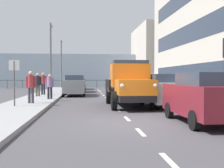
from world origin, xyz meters
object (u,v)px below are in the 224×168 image
object	(u,v)px
car_maroon_kerbside_near	(205,97)
pedestrian_by_lamp	(31,84)
pedestrian_with_bag	(50,84)
lamp_post_promenade	(51,51)
car_navy_oppositeside_2	(78,82)
street_sign	(14,75)
pedestrian_near_railing	(43,82)
truck_vintage_orange	(130,85)
car_grey_oppositeside_0	(74,85)
car_silver_kerbside_1	(162,90)
car_black_oppositeside_1	(77,83)
pedestrian_strolling	(38,83)
lamp_post_far	(61,59)

from	to	relation	value
car_maroon_kerbside_near	pedestrian_by_lamp	distance (m)	9.35
pedestrian_with_bag	lamp_post_promenade	size ratio (longest dim) A/B	0.26
car_navy_oppositeside_2	street_sign	distance (m)	21.07
pedestrian_near_railing	street_sign	world-z (taller)	street_sign
pedestrian_near_railing	street_sign	bearing A→B (deg)	89.34
pedestrian_by_lamp	lamp_post_promenade	distance (m)	10.13
truck_vintage_orange	car_navy_oppositeside_2	bearing A→B (deg)	-81.09
car_grey_oppositeside_0	car_silver_kerbside_1	bearing A→B (deg)	119.12
car_grey_oppositeside_0	car_navy_oppositeside_2	xyz separation A→B (m)	(0.00, -11.81, 0.00)
pedestrian_with_bag	pedestrian_by_lamp	bearing A→B (deg)	76.75
car_black_oppositeside_1	lamp_post_promenade	world-z (taller)	lamp_post_promenade
street_sign	car_black_oppositeside_1	bearing A→B (deg)	-99.90
pedestrian_with_bag	pedestrian_strolling	distance (m)	2.88
car_black_oppositeside_1	car_navy_oppositeside_2	size ratio (longest dim) A/B	0.93
car_maroon_kerbside_near	pedestrian_strolling	size ratio (longest dim) A/B	2.27
pedestrian_by_lamp	pedestrian_with_bag	size ratio (longest dim) A/B	1.09
pedestrian_strolling	pedestrian_near_railing	xyz separation A→B (m)	(-0.12, -1.76, 0.03)
truck_vintage_orange	lamp_post_far	world-z (taller)	lamp_post_far
car_grey_oppositeside_0	lamp_post_promenade	size ratio (longest dim) A/B	0.68
car_navy_oppositeside_2	pedestrian_strolling	size ratio (longest dim) A/B	2.46
pedestrian_with_bag	lamp_post_far	world-z (taller)	lamp_post_far
street_sign	car_maroon_kerbside_near	bearing A→B (deg)	147.09
pedestrian_strolling	pedestrian_by_lamp	bearing A→B (deg)	95.88
truck_vintage_orange	pedestrian_near_railing	xyz separation A→B (m)	(5.70, -8.18, 0.02)
pedestrian_near_railing	pedestrian_with_bag	bearing A→B (deg)	103.95
pedestrian_by_lamp	lamp_post_promenade	world-z (taller)	lamp_post_promenade
pedestrian_near_railing	street_sign	distance (m)	8.52
pedestrian_by_lamp	street_sign	world-z (taller)	street_sign
car_maroon_kerbside_near	pedestrian_with_bag	world-z (taller)	pedestrian_with_bag
car_navy_oppositeside_2	car_black_oppositeside_1	bearing A→B (deg)	90.00
car_navy_oppositeside_2	pedestrian_strolling	world-z (taller)	pedestrian_strolling
street_sign	car_navy_oppositeside_2	bearing A→B (deg)	-97.00
car_maroon_kerbside_near	car_black_oppositeside_1	xyz separation A→B (m)	(4.95, -19.56, -0.00)
car_black_oppositeside_1	street_sign	world-z (taller)	street_sign
car_silver_kerbside_1	lamp_post_far	world-z (taller)	lamp_post_far
car_black_oppositeside_1	lamp_post_far	bearing A→B (deg)	-75.25
car_black_oppositeside_1	pedestrian_by_lamp	bearing A→B (deg)	81.33
pedestrian_near_railing	street_sign	xyz separation A→B (m)	(0.10, 8.50, 0.49)
car_grey_oppositeside_0	street_sign	xyz separation A→B (m)	(2.57, 9.09, 0.79)
car_maroon_kerbside_near	car_black_oppositeside_1	bearing A→B (deg)	-75.80
car_maroon_kerbside_near	street_sign	xyz separation A→B (m)	(7.52, -4.86, 0.79)
pedestrian_near_railing	lamp_post_far	world-z (taller)	lamp_post_far
car_silver_kerbside_1	pedestrian_by_lamp	size ratio (longest dim) A/B	2.36
car_grey_oppositeside_0	pedestrian_by_lamp	world-z (taller)	pedestrian_by_lamp
pedestrian_near_railing	lamp_post_far	bearing A→B (deg)	-90.57
truck_vintage_orange	car_navy_oppositeside_2	size ratio (longest dim) A/B	1.34
pedestrian_with_bag	street_sign	size ratio (longest dim) A/B	0.71
car_grey_oppositeside_0	street_sign	size ratio (longest dim) A/B	1.88
car_maroon_kerbside_near	lamp_post_promenade	world-z (taller)	lamp_post_promenade
pedestrian_near_railing	lamp_post_promenade	distance (m)	3.77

